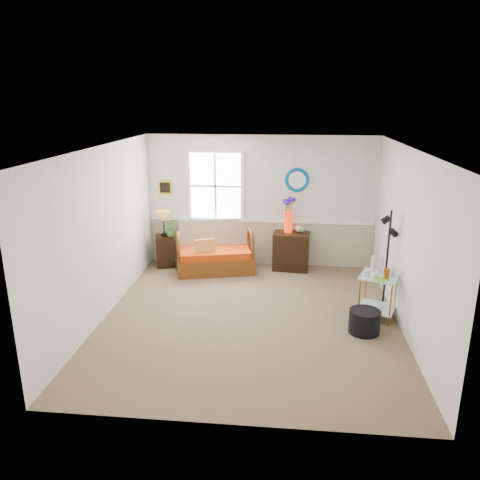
# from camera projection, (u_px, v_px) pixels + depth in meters

# --- Properties ---
(floor) EXTENTS (4.50, 5.00, 0.01)m
(floor) POSITION_uv_depth(u_px,v_px,m) (250.00, 317.00, 7.26)
(floor) COLOR #7A654B
(floor) RESTS_ON ground
(ceiling) EXTENTS (4.50, 5.00, 0.01)m
(ceiling) POSITION_uv_depth(u_px,v_px,m) (251.00, 148.00, 6.51)
(ceiling) COLOR white
(ceiling) RESTS_ON walls
(walls) EXTENTS (4.51, 5.01, 2.60)m
(walls) POSITION_uv_depth(u_px,v_px,m) (251.00, 237.00, 6.89)
(walls) COLOR silver
(walls) RESTS_ON floor
(wainscot) EXTENTS (4.46, 0.02, 0.90)m
(wainscot) POSITION_uv_depth(u_px,v_px,m) (260.00, 243.00, 9.49)
(wainscot) COLOR tan
(wainscot) RESTS_ON walls
(chair_rail) EXTENTS (4.46, 0.04, 0.06)m
(chair_rail) POSITION_uv_depth(u_px,v_px,m) (260.00, 221.00, 9.35)
(chair_rail) COLOR white
(chair_rail) RESTS_ON walls
(window) EXTENTS (1.14, 0.06, 1.44)m
(window) POSITION_uv_depth(u_px,v_px,m) (215.00, 186.00, 9.24)
(window) COLOR white
(window) RESTS_ON walls
(picture) EXTENTS (0.28, 0.03, 0.28)m
(picture) POSITION_uv_depth(u_px,v_px,m) (165.00, 187.00, 9.36)
(picture) COLOR gold
(picture) RESTS_ON walls
(mirror) EXTENTS (0.47, 0.07, 0.47)m
(mirror) POSITION_uv_depth(u_px,v_px,m) (297.00, 180.00, 9.05)
(mirror) COLOR #0075C2
(mirror) RESTS_ON walls
(loveseat) EXTENTS (1.62, 1.16, 0.96)m
(loveseat) POSITION_uv_depth(u_px,v_px,m) (215.00, 247.00, 9.11)
(loveseat) COLOR #6B2E08
(loveseat) RESTS_ON floor
(throw_pillow) EXTENTS (0.38, 0.26, 0.38)m
(throw_pillow) POSITION_uv_depth(u_px,v_px,m) (205.00, 249.00, 8.95)
(throw_pillow) COLOR orange
(throw_pillow) RESTS_ON loveseat
(lamp_stand) EXTENTS (0.45, 0.45, 0.64)m
(lamp_stand) POSITION_uv_depth(u_px,v_px,m) (165.00, 251.00, 9.42)
(lamp_stand) COLOR black
(lamp_stand) RESTS_ON floor
(table_lamp) EXTENTS (0.39, 0.39, 0.51)m
(table_lamp) POSITION_uv_depth(u_px,v_px,m) (164.00, 223.00, 9.23)
(table_lamp) COLOR gold
(table_lamp) RESTS_ON lamp_stand
(potted_plant) EXTENTS (0.37, 0.40, 0.27)m
(potted_plant) POSITION_uv_depth(u_px,v_px,m) (171.00, 229.00, 9.28)
(potted_plant) COLOR #458135
(potted_plant) RESTS_ON lamp_stand
(cabinet) EXTENTS (0.73, 0.50, 0.75)m
(cabinet) POSITION_uv_depth(u_px,v_px,m) (291.00, 251.00, 9.22)
(cabinet) COLOR black
(cabinet) RESTS_ON floor
(flower_vase) EXTENTS (0.27, 0.27, 0.69)m
(flower_vase) POSITION_uv_depth(u_px,v_px,m) (289.00, 215.00, 9.07)
(flower_vase) COLOR red
(flower_vase) RESTS_ON cabinet
(side_table) EXTENTS (0.70, 0.70, 0.69)m
(side_table) POSITION_uv_depth(u_px,v_px,m) (378.00, 297.00, 7.18)
(side_table) COLOR #BC862A
(side_table) RESTS_ON floor
(tabletop_items) EXTENTS (0.57, 0.57, 0.26)m
(tabletop_items) POSITION_uv_depth(u_px,v_px,m) (380.00, 268.00, 7.04)
(tabletop_items) COLOR silver
(tabletop_items) RESTS_ON side_table
(floor_lamp) EXTENTS (0.26, 0.26, 1.64)m
(floor_lamp) POSITION_uv_depth(u_px,v_px,m) (387.00, 261.00, 7.31)
(floor_lamp) COLOR black
(floor_lamp) RESTS_ON floor
(ottoman) EXTENTS (0.52, 0.52, 0.34)m
(ottoman) POSITION_uv_depth(u_px,v_px,m) (364.00, 322.00, 6.76)
(ottoman) COLOR black
(ottoman) RESTS_ON floor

